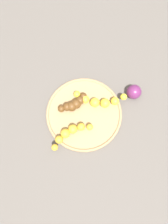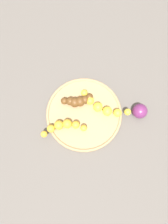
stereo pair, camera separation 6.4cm
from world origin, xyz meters
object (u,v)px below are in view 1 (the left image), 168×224
banana_spotted (70,133)px  banana_yellow (100,101)px  fruit_bowl (84,114)px  banana_overripe (74,104)px  plum_purple (134,92)px

banana_spotted → banana_yellow: (-0.14, 0.06, 0.00)m
fruit_bowl → banana_yellow: (-0.06, 0.04, 0.02)m
fruit_bowl → banana_overripe: size_ratio=2.92×
banana_spotted → plum_purple: 0.27m
fruit_bowl → banana_yellow: 0.07m
banana_overripe → plum_purple: 0.22m
banana_overripe → plum_purple: bearing=72.2°
fruit_bowl → banana_yellow: banana_yellow is taller
banana_overripe → plum_purple: banana_overripe is taller
banana_spotted → banana_yellow: 0.15m
fruit_bowl → plum_purple: size_ratio=5.11×
banana_overripe → plum_purple: size_ratio=1.75×
fruit_bowl → banana_spotted: size_ratio=2.18×
fruit_bowl → banana_yellow: size_ratio=1.47×
fruit_bowl → plum_purple: (-0.13, 0.14, 0.01)m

